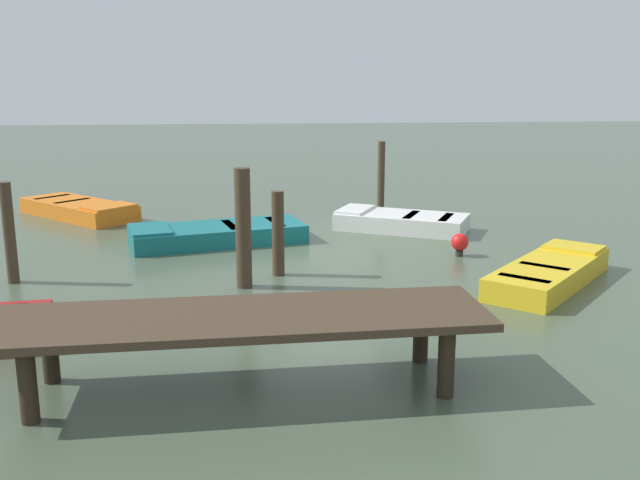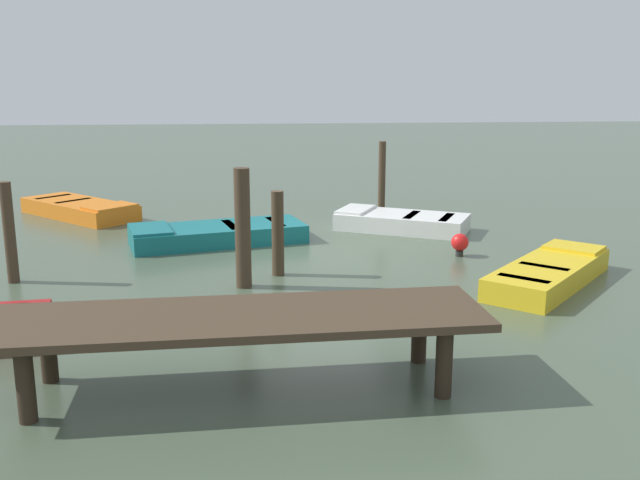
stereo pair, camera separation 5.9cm
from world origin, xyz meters
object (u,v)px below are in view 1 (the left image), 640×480
(rowboat_white, at_px, (401,221))
(mooring_piling_near_right, at_px, (243,229))
(rowboat_orange, at_px, (79,209))
(mooring_piling_center, at_px, (381,177))
(dock_segment, at_px, (243,323))
(mooring_piling_far_right, at_px, (278,233))
(rowboat_teal, at_px, (216,234))
(marker_buoy, at_px, (460,243))
(mooring_piling_mid_left, at_px, (9,233))
(rowboat_yellow, at_px, (549,272))

(rowboat_white, bearing_deg, mooring_piling_near_right, 76.57)
(rowboat_orange, height_order, mooring_piling_center, mooring_piling_center)
(rowboat_orange, xyz_separation_m, mooring_piling_center, (-8.05, 0.07, 0.74))
(mooring_piling_center, height_order, mooring_piling_near_right, mooring_piling_near_right)
(dock_segment, bearing_deg, mooring_piling_center, -110.74)
(rowboat_white, bearing_deg, mooring_piling_far_right, 76.79)
(rowboat_orange, bearing_deg, rowboat_white, 28.14)
(rowboat_teal, xyz_separation_m, marker_buoy, (-5.07, 1.66, 0.07))
(mooring_piling_center, xyz_separation_m, marker_buoy, (-0.76, 5.00, -0.68))
(mooring_piling_mid_left, bearing_deg, mooring_piling_far_right, -179.47)
(rowboat_yellow, bearing_deg, rowboat_white, 61.88)
(rowboat_orange, relative_size, mooring_piling_mid_left, 1.89)
(rowboat_teal, bearing_deg, mooring_piling_center, -156.63)
(rowboat_yellow, xyz_separation_m, mooring_piling_mid_left, (9.65, -1.02, 0.70))
(rowboat_yellow, xyz_separation_m, mooring_piling_center, (1.80, -7.15, 0.74))
(mooring_piling_near_right, xyz_separation_m, marker_buoy, (-4.43, -1.81, -0.78))
(rowboat_yellow, relative_size, marker_buoy, 6.93)
(mooring_piling_near_right, bearing_deg, rowboat_teal, -79.53)
(rowboat_teal, height_order, mooring_piling_far_right, mooring_piling_far_right)
(rowboat_teal, xyz_separation_m, mooring_piling_mid_left, (3.54, 2.79, 0.70))
(dock_segment, bearing_deg, rowboat_yellow, -146.61)
(mooring_piling_near_right, bearing_deg, rowboat_white, -130.06)
(mooring_piling_center, distance_m, marker_buoy, 5.11)
(dock_segment, xyz_separation_m, rowboat_orange, (4.40, -11.17, -0.62))
(rowboat_teal, xyz_separation_m, mooring_piling_far_right, (-1.28, 2.74, 0.58))
(mooring_piling_center, bearing_deg, rowboat_teal, 37.81)
(rowboat_yellow, bearing_deg, rowboat_orange, 95.70)
(dock_segment, height_order, mooring_piling_far_right, mooring_piling_far_right)
(rowboat_orange, bearing_deg, rowboat_teal, 2.48)
(rowboat_yellow, xyz_separation_m, marker_buoy, (1.04, -2.15, 0.07))
(mooring_piling_far_right, distance_m, mooring_piling_mid_left, 4.82)
(dock_segment, height_order, rowboat_teal, dock_segment)
(dock_segment, distance_m, mooring_piling_far_right, 5.05)
(dock_segment, relative_size, rowboat_orange, 1.70)
(rowboat_yellow, distance_m, mooring_piling_far_right, 4.98)
(rowboat_yellow, height_order, mooring_piling_mid_left, mooring_piling_mid_left)
(mooring_piling_center, xyz_separation_m, mooring_piling_mid_left, (7.85, 6.13, -0.04))
(mooring_piling_near_right, height_order, marker_buoy, mooring_piling_near_right)
(rowboat_white, bearing_deg, rowboat_yellow, 136.56)
(mooring_piling_near_right, bearing_deg, mooring_piling_center, -118.30)
(marker_buoy, bearing_deg, rowboat_white, -75.15)
(rowboat_teal, distance_m, rowboat_white, 4.48)
(rowboat_yellow, height_order, mooring_piling_near_right, mooring_piling_near_right)
(rowboat_teal, relative_size, mooring_piling_near_right, 1.91)
(rowboat_teal, distance_m, rowboat_orange, 5.06)
(rowboat_yellow, xyz_separation_m, rowboat_white, (1.73, -4.78, 0.00))
(mooring_piling_center, height_order, marker_buoy, mooring_piling_center)
(dock_segment, distance_m, rowboat_orange, 12.02)
(rowboat_white, relative_size, mooring_piling_mid_left, 1.83)
(rowboat_teal, height_order, mooring_piling_center, mooring_piling_center)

